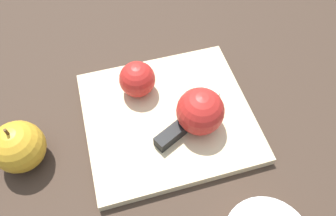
{
  "coord_description": "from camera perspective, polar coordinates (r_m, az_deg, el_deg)",
  "views": [
    {
      "loc": [
        -0.15,
        -0.3,
        0.53
      ],
      "look_at": [
        0.0,
        0.0,
        0.04
      ],
      "focal_mm": 35.0,
      "sensor_mm": 36.0,
      "label": 1
    }
  ],
  "objects": [
    {
      "name": "ground_plane",
      "position": [
        0.62,
        0.0,
        -1.97
      ],
      "size": [
        4.0,
        4.0,
        0.0
      ],
      "primitive_type": "plane",
      "color": "#38281E"
    },
    {
      "name": "cutting_board",
      "position": [
        0.62,
        0.0,
        -1.52
      ],
      "size": [
        0.35,
        0.33,
        0.02
      ],
      "color": "#D1B789",
      "rests_on": "ground_plane"
    },
    {
      "name": "apple_half_left",
      "position": [
        0.62,
        -5.4,
        5.02
      ],
      "size": [
        0.07,
        0.07,
        0.07
      ],
      "rotation": [
        0.0,
        0.0,
        2.04
      ],
      "color": "red",
      "rests_on": "cutting_board"
    },
    {
      "name": "apple_half_right",
      "position": [
        0.56,
        5.67,
        -0.57
      ],
      "size": [
        0.08,
        0.08,
        0.08
      ],
      "rotation": [
        0.0,
        0.0,
        5.83
      ],
      "color": "red",
      "rests_on": "cutting_board"
    },
    {
      "name": "knife",
      "position": [
        0.57,
        0.93,
        -4.51
      ],
      "size": [
        0.14,
        0.05,
        0.02
      ],
      "rotation": [
        0.0,
        0.0,
        0.27
      ],
      "color": "silver",
      "rests_on": "cutting_board"
    },
    {
      "name": "apple_slice",
      "position": [
        0.64,
        6.76,
        2.96
      ],
      "size": [
        0.05,
        0.05,
        0.01
      ],
      "color": "#EFE5C6",
      "rests_on": "cutting_board"
    },
    {
      "name": "apple_whole",
      "position": [
        0.6,
        -24.56,
        -6.16
      ],
      "size": [
        0.09,
        0.09,
        0.1
      ],
      "color": "gold",
      "rests_on": "ground_plane"
    }
  ]
}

